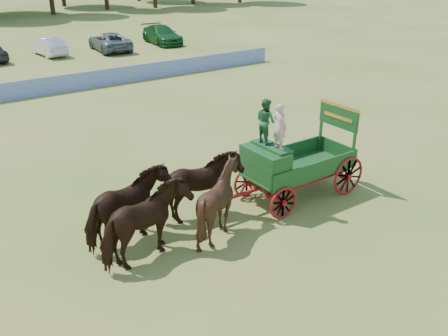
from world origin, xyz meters
The scene contains 7 objects.
ground centered at (0.00, 0.00, 0.00)m, with size 160.00×160.00×0.00m, color olive.
horse_lead_left centered at (-7.63, -0.80, 1.12)m, with size 1.21×2.65×2.24m, color #331E0E.
horse_lead_right centered at (-7.63, 0.30, 1.12)m, with size 1.21×2.65×2.24m, color #331E0E.
horse_wheel_left centered at (-5.23, -0.80, 1.12)m, with size 1.81×2.04×2.25m, color #331E0E.
horse_wheel_right centered at (-5.23, 0.30, 1.12)m, with size 1.21×2.65×2.24m, color #331E0E.
farm_dray centered at (-2.25, -0.23, 1.59)m, with size 6.00×2.00×3.64m.
sponsor_banner centered at (-1.00, 18.00, 0.53)m, with size 26.00×0.08×1.05m, color #2045AD.
Camera 1 is at (-12.65, -11.59, 7.97)m, focal length 40.00 mm.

